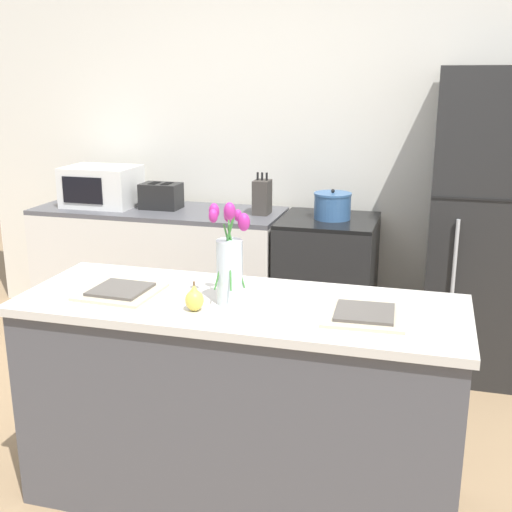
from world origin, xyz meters
The scene contains 14 objects.
ground_plane centered at (0.00, 0.00, 0.00)m, with size 10.00×10.00×0.00m, color #997A56.
back_wall centered at (0.00, 2.00, 1.35)m, with size 5.20×0.08×2.70m.
kitchen_island centered at (0.00, 0.00, 0.45)m, with size 1.80×0.66×0.90m.
back_counter centered at (-1.06, 1.60, 0.45)m, with size 1.68×0.60×0.90m.
stove_range centered at (0.10, 1.60, 0.45)m, with size 0.60×0.61×0.90m.
refrigerator centered at (1.05, 1.60, 0.91)m, with size 0.68×0.67×1.82m.
flower_vase centered at (-0.03, -0.04, 1.07)m, with size 0.16×0.17×0.42m.
pear_figurine centered at (-0.13, -0.15, 0.94)m, with size 0.07×0.07×0.12m.
plate_setting_left centered at (-0.50, -0.04, 0.91)m, with size 0.32×0.32×0.02m.
plate_setting_right centered at (0.50, -0.04, 0.91)m, with size 0.32×0.32×0.02m.
toaster centered at (-1.04, 1.62, 0.99)m, with size 0.28×0.18×0.17m.
cooking_pot centered at (0.12, 1.60, 0.99)m, with size 0.23×0.23×0.19m.
microwave centered at (-1.47, 1.60, 1.04)m, with size 0.48×0.37×0.27m.
knife_block centered at (-0.34, 1.62, 1.02)m, with size 0.10×0.14×0.27m.
Camera 1 is at (0.71, -2.32, 1.77)m, focal length 45.00 mm.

